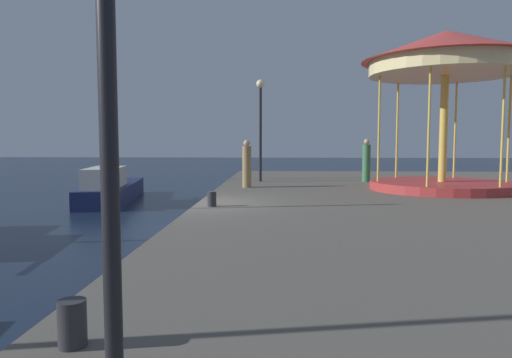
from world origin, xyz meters
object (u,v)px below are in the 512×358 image
Objects in this scene: sailboat_navy at (111,188)px; bollard_center at (72,323)px; person_near_carousel at (366,162)px; person_mid_promenade at (247,165)px; lamp_post_mid_promenade at (260,112)px; carousel at (445,71)px; bollard_south at (212,199)px.

bollard_center is at bearing -71.00° from sailboat_navy.
bollard_center is at bearing -108.55° from person_near_carousel.
person_mid_promenade is (5.84, -1.63, 1.07)m from sailboat_navy.
carousel is at bearing -26.21° from lamp_post_mid_promenade.
lamp_post_mid_promenade is at bearing -179.74° from person_near_carousel.
bollard_center is (0.04, -8.55, 0.00)m from bollard_south.
bollard_south is 5.28m from person_mid_promenade.
person_near_carousel reaches higher than bollard_south.
person_near_carousel reaches higher than bollard_center.
bollard_center is at bearing -120.00° from carousel.
person_mid_promenade is at bearing 174.78° from carousel.
sailboat_navy is 8.64m from bollard_south.
person_mid_promenade is (0.58, 5.21, 0.64)m from bollard_south.
lamp_post_mid_promenade is at bearing 86.66° from bollard_center.
sailboat_navy is at bearing 109.00° from bollard_center.
sailboat_navy reaches higher than person_near_carousel.
person_mid_promenade is (-0.41, -2.62, -2.14)m from lamp_post_mid_promenade.
person_near_carousel is at bearing 54.77° from bollard_south.
carousel is 7.83m from person_mid_promenade.
person_near_carousel is (5.54, 7.85, 0.66)m from bollard_south.
bollard_center is 17.31m from person_near_carousel.
bollard_south is at bearing -97.24° from lamp_post_mid_promenade.
lamp_post_mid_promenade is at bearing 82.76° from bollard_south.
sailboat_navy is at bearing 169.98° from carousel.
person_mid_promenade is 0.97× the size of person_near_carousel.
person_near_carousel is (4.96, 2.64, 0.02)m from person_mid_promenade.
person_near_carousel is at bearing 0.26° from lamp_post_mid_promenade.
sailboat_navy is 17.09× the size of bollard_center.
carousel is 7.48m from lamp_post_mid_promenade.
sailboat_navy is 10.91m from person_near_carousel.
bollard_south is 1.00× the size of bollard_center.
carousel is at bearing 60.00° from bollard_center.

